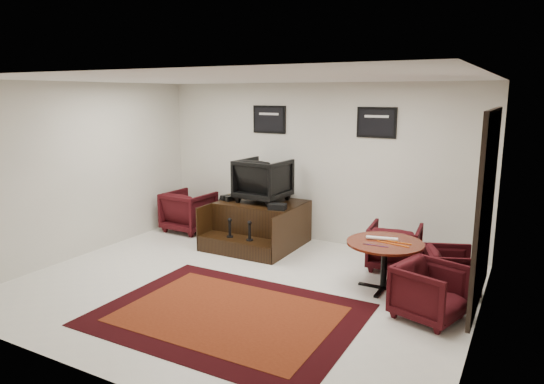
# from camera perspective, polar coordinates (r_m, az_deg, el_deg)

# --- Properties ---
(ground) EXTENTS (6.00, 6.00, 0.00)m
(ground) POSITION_cam_1_polar(r_m,az_deg,el_deg) (6.85, -3.77, -10.96)
(ground) COLOR silver
(ground) RESTS_ON ground
(room_shell) EXTENTS (6.02, 5.02, 2.81)m
(room_shell) POSITION_cam_1_polar(r_m,az_deg,el_deg) (6.28, -0.24, 3.92)
(room_shell) COLOR silver
(room_shell) RESTS_ON ground
(area_rug) EXTENTS (3.05, 2.29, 0.01)m
(area_rug) POSITION_cam_1_polar(r_m,az_deg,el_deg) (6.04, -5.16, -14.15)
(area_rug) COLOR black
(area_rug) RESTS_ON ground
(shine_podium) EXTENTS (1.45, 1.49, 0.75)m
(shine_podium) POSITION_cam_1_polar(r_m,az_deg,el_deg) (8.54, -1.50, -3.90)
(shine_podium) COLOR black
(shine_podium) RESTS_ON ground
(shine_chair) EXTENTS (0.86, 0.81, 0.84)m
(shine_chair) POSITION_cam_1_polar(r_m,az_deg,el_deg) (8.49, -1.03, 1.68)
(shine_chair) COLOR black
(shine_chair) RESTS_ON shine_podium
(shoes_pair) EXTENTS (0.28, 0.30, 0.09)m
(shoes_pair) POSITION_cam_1_polar(r_m,az_deg,el_deg) (8.67, -5.02, -0.66)
(shoes_pair) COLOR black
(shoes_pair) RESTS_ON shine_podium
(polish_kit) EXTENTS (0.31, 0.24, 0.10)m
(polish_kit) POSITION_cam_1_polar(r_m,az_deg,el_deg) (7.94, 0.64, -1.73)
(polish_kit) COLOR black
(polish_kit) RESTS_ON shine_podium
(umbrella_black) EXTENTS (0.32, 0.12, 0.86)m
(umbrella_black) POSITION_cam_1_polar(r_m,az_deg,el_deg) (8.88, -6.66, -2.81)
(umbrella_black) COLOR black
(umbrella_black) RESTS_ON ground
(umbrella_hooked) EXTENTS (0.30, 0.11, 0.82)m
(umbrella_hooked) POSITION_cam_1_polar(r_m,az_deg,el_deg) (8.98, -6.32, -2.78)
(umbrella_hooked) COLOR black
(umbrella_hooked) RESTS_ON ground
(armchair_side) EXTENTS (0.86, 0.81, 0.85)m
(armchair_side) POSITION_cam_1_polar(r_m,az_deg,el_deg) (9.49, -9.74, -2.00)
(armchair_side) COLOR black
(armchair_side) RESTS_ON ground
(meeting_table) EXTENTS (1.02, 1.02, 0.67)m
(meeting_table) POSITION_cam_1_polar(r_m,az_deg,el_deg) (6.71, 13.14, -6.43)
(meeting_table) COLOR #420F09
(meeting_table) RESTS_ON ground
(table_chair_back) EXTENTS (0.80, 0.76, 0.76)m
(table_chair_back) POSITION_cam_1_polar(r_m,az_deg,el_deg) (7.59, 14.23, -5.99)
(table_chair_back) COLOR black
(table_chair_back) RESTS_ON ground
(table_chair_window) EXTENTS (0.81, 0.83, 0.67)m
(table_chair_window) POSITION_cam_1_polar(r_m,az_deg,el_deg) (6.92, 20.31, -8.45)
(table_chair_window) COLOR black
(table_chair_window) RESTS_ON ground
(table_chair_corner) EXTENTS (0.85, 0.88, 0.73)m
(table_chair_corner) POSITION_cam_1_polar(r_m,az_deg,el_deg) (6.08, 18.09, -10.82)
(table_chair_corner) COLOR black
(table_chair_corner) RESTS_ON ground
(paper_roll) EXTENTS (0.42, 0.14, 0.05)m
(paper_roll) POSITION_cam_1_polar(r_m,az_deg,el_deg) (6.74, 12.81, -5.35)
(paper_roll) COLOR white
(paper_roll) RESTS_ON meeting_table
(table_clutter) EXTENTS (0.57, 0.30, 0.01)m
(table_clutter) POSITION_cam_1_polar(r_m,az_deg,el_deg) (6.62, 13.73, -5.88)
(table_clutter) COLOR orange
(table_clutter) RESTS_ON meeting_table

